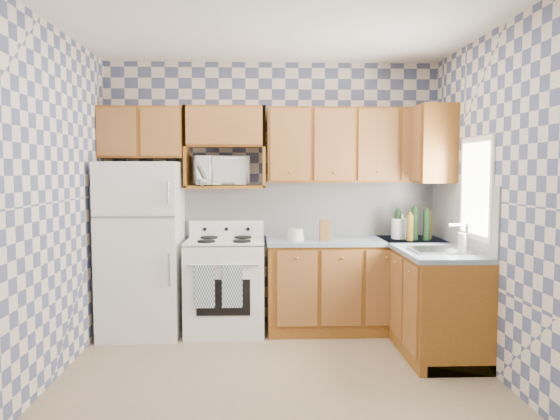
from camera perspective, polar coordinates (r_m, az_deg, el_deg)
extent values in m
plane|color=#816D4F|center=(4.36, -0.29, -17.36)|extent=(3.40, 3.40, 0.00)
cube|color=#4E587D|center=(5.66, -0.83, 1.64)|extent=(3.40, 0.02, 2.70)
cube|color=#4E587D|center=(4.46, 22.11, 0.64)|extent=(0.02, 3.20, 2.70)
cube|color=silver|center=(5.68, 3.20, 0.12)|extent=(2.60, 0.02, 0.56)
cube|color=silver|center=(5.20, 18.35, -0.46)|extent=(0.02, 1.60, 0.56)
cube|color=white|center=(5.48, -14.22, -3.94)|extent=(0.75, 0.70, 1.68)
cube|color=white|center=(5.46, -5.73, -8.01)|extent=(0.76, 0.65, 0.90)
cube|color=silver|center=(5.38, -5.76, -3.27)|extent=(0.76, 0.65, 0.02)
cube|color=white|center=(5.65, -5.59, -1.95)|extent=(0.76, 0.08, 0.17)
cube|color=navy|center=(5.12, -7.90, -7.92)|extent=(0.19, 0.02, 0.40)
cube|color=navy|center=(5.10, -5.01, -7.95)|extent=(0.19, 0.02, 0.40)
cube|color=brown|center=(5.56, 7.86, -7.91)|extent=(1.75, 0.60, 0.88)
cube|color=brown|center=(5.22, 15.13, -8.82)|extent=(0.60, 1.60, 0.88)
cube|color=slate|center=(5.48, 7.92, -3.21)|extent=(1.77, 0.63, 0.04)
cube|color=slate|center=(5.14, 15.18, -3.81)|extent=(0.63, 1.60, 0.04)
cube|color=brown|center=(5.58, 7.76, 6.70)|extent=(1.75, 0.33, 0.74)
cube|color=brown|center=(5.62, -14.19, 7.81)|extent=(0.82, 0.33, 0.50)
cube|color=brown|center=(5.57, 15.36, 6.59)|extent=(0.33, 0.70, 0.74)
cube|color=brown|center=(5.50, -5.70, 2.43)|extent=(0.80, 0.33, 0.03)
imported|color=white|center=(5.53, -6.35, 4.10)|extent=(0.61, 0.51, 0.29)
cube|color=#B7B7BC|center=(4.81, 16.49, -4.08)|extent=(0.48, 0.40, 0.03)
cube|color=white|center=(4.86, 19.80, 2.15)|extent=(0.02, 0.66, 0.86)
cylinder|color=black|center=(5.52, 13.89, -1.39)|extent=(0.07, 0.07, 0.31)
cylinder|color=black|center=(5.49, 15.06, -1.55)|extent=(0.07, 0.07, 0.29)
cylinder|color=brown|center=(5.61, 15.25, -1.55)|extent=(0.07, 0.07, 0.27)
cylinder|color=brown|center=(5.43, 13.41, -1.81)|extent=(0.07, 0.07, 0.25)
cylinder|color=black|center=(5.54, 12.23, -1.50)|extent=(0.07, 0.07, 0.28)
cube|color=brown|center=(5.30, 4.67, -2.13)|extent=(0.09, 0.09, 0.20)
cylinder|color=white|center=(5.58, 12.37, -1.90)|extent=(0.16, 0.16, 0.20)
cylinder|color=beige|center=(4.68, 18.48, -3.35)|extent=(0.06, 0.06, 0.17)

